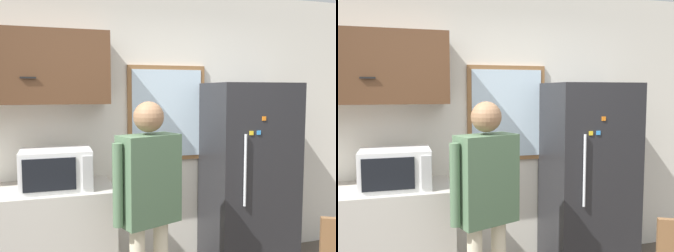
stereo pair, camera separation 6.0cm
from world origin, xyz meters
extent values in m
cube|color=silver|center=(0.00, 1.93, 1.35)|extent=(6.00, 0.06, 2.70)
cube|color=black|center=(-0.86, 1.52, 1.83)|extent=(0.12, 0.01, 0.01)
cube|color=white|center=(-0.67, 1.53, 1.10)|extent=(0.56, 0.40, 0.32)
cube|color=black|center=(-0.72, 1.32, 1.10)|extent=(0.39, 0.01, 0.25)
cube|color=#B2B2B2|center=(-0.43, 1.32, 1.10)|extent=(0.08, 0.01, 0.26)
cube|color=#4C6B4C|center=(-0.03, 0.96, 1.10)|extent=(0.48, 0.35, 0.64)
sphere|color=#8C6647|center=(-0.03, 0.96, 1.55)|extent=(0.22, 0.22, 0.22)
cylinder|color=#4C6B4C|center=(-0.27, 0.87, 1.09)|extent=(0.07, 0.07, 0.58)
cylinder|color=#4C6B4C|center=(0.21, 1.05, 1.09)|extent=(0.07, 0.07, 0.58)
cube|color=#232326|center=(1.11, 1.57, 0.90)|extent=(0.79, 0.63, 1.81)
cylinder|color=silver|center=(0.90, 1.24, 1.05)|extent=(0.02, 0.02, 0.63)
cube|color=yellow|center=(0.96, 1.25, 1.37)|extent=(0.04, 0.01, 0.04)
cube|color=#338CDB|center=(1.03, 1.25, 1.37)|extent=(0.04, 0.01, 0.04)
cube|color=orange|center=(1.08, 1.25, 1.49)|extent=(0.04, 0.01, 0.04)
cube|color=olive|center=(0.38, 1.89, 1.51)|extent=(0.78, 0.04, 0.92)
cube|color=silver|center=(0.38, 1.87, 1.51)|extent=(0.70, 0.01, 0.84)
camera|label=1|loc=(-0.69, -1.60, 1.73)|focal=40.00mm
camera|label=2|loc=(-0.63, -1.62, 1.73)|focal=40.00mm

